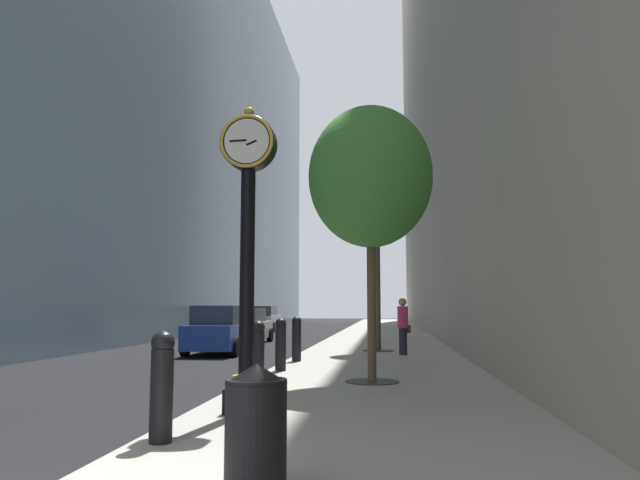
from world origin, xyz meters
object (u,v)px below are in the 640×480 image
Objects in this scene: bollard_fourth at (281,343)px; bollard_third at (258,351)px; street_tree_near at (370,177)px; car_white_far at (263,319)px; car_blue_near at (222,330)px; trash_bin at (256,426)px; pedestrian_walking at (403,324)px; street_tree_mid_near at (377,206)px; street_clock at (247,240)px; bollard_nearest at (162,384)px; car_silver_mid at (243,326)px; bollard_fifth at (297,338)px.

bollard_third is at bearing -90.00° from bollard_fourth.
car_white_far is at bearing 106.09° from street_tree_near.
bollard_fourth is at bearing 90.00° from bollard_third.
street_tree_near is (2.24, 0.64, 3.59)m from bollard_third.
car_blue_near is 19.48m from car_white_far.
trash_bin is at bearing -73.44° from car_blue_near.
pedestrian_walking is 22.75m from car_white_far.
street_tree_mid_near reaches higher than bollard_third.
car_blue_near and car_white_far have the same top height.
street_tree_near is at bearing -96.51° from pedestrian_walking.
street_clock is at bearing -72.88° from car_blue_near.
car_blue_near is at bearing 179.43° from street_tree_mid_near.
bollard_nearest reaches higher than trash_bin.
car_white_far reaches higher than trash_bin.
street_clock is 3.66× the size of bollard_third.
street_clock is 6.00m from bollard_fourth.
street_tree_mid_near is 1.47× the size of car_silver_mid.
street_clock is 12.82m from street_tree_mid_near.
street_clock is at bearing -85.06° from bollard_fourth.
bollard_nearest is 1.19× the size of trash_bin.
car_silver_mid is (-6.21, 14.64, -3.61)m from street_tree_near.
car_blue_near is at bearing 106.56° from trash_bin.
bollard_third is at bearing 98.98° from street_clock.
pedestrian_walking is 0.45× the size of car_white_far.
car_white_far is at bearing 102.63° from bollard_fourth.
bollard_fifth is at bearing 90.00° from bollard_fourth.
street_clock is 1.13× the size of car_white_far.
street_clock is at bearing -76.34° from car_silver_mid.
bollard_fifth is 24.28m from car_white_far.
street_tree_mid_near is at bearing -0.57° from car_blue_near.
street_tree_near is (2.24, -4.50, 3.59)m from bollard_fifth.
street_tree_mid_near is (0.00, 8.69, 0.83)m from street_tree_near.
bollard_fourth is at bearing 90.00° from bollard_nearest.
street_clock is at bearing -78.71° from car_white_far.
street_tree_mid_near is at bearing -67.32° from car_white_far.
car_silver_mid is at bearing 103.82° from trash_bin.
car_silver_mid is at bearing 104.59° from bollard_third.
pedestrian_walking is (0.82, 7.14, -3.28)m from street_tree_near.
car_white_far reaches higher than bollard_fifth.
street_tree_mid_near reaches higher than car_blue_near.
car_blue_near reaches higher than bollard_third.
bollard_nearest is 0.29× the size of car_silver_mid.
street_tree_near is 29.43m from car_white_far.
bollard_third is at bearing -75.41° from car_silver_mid.
bollard_nearest and bollard_fifth have the same top height.
car_blue_near is 5.92m from car_silver_mid.
car_silver_mid is (-7.03, 7.50, -0.33)m from pedestrian_walking.
pedestrian_walking reaches higher than bollard_nearest.
bollard_fourth is 2.57m from bollard_fifth.
car_silver_mid is 13.56m from car_white_far.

